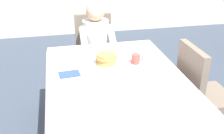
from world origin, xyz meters
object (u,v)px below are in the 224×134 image
(plate_breakfast, at_px, (106,64))
(breakfast_stack, at_px, (106,59))
(diner_person, at_px, (97,41))
(cup_coffee, at_px, (136,59))
(chair_right_side, at_px, (199,88))
(spoon_near_edge, at_px, (117,83))
(fork_left_of_plate, at_px, (85,68))
(knife_right_of_plate, at_px, (128,64))
(chair_diner, at_px, (95,48))
(dining_table_main, at_px, (116,85))
(syrup_pitcher, at_px, (73,60))

(plate_breakfast, distance_m, breakfast_stack, 0.05)
(diner_person, height_order, cup_coffee, diner_person)
(chair_right_side, bearing_deg, spoon_near_edge, -80.99)
(fork_left_of_plate, xyz_separation_m, knife_right_of_plate, (0.38, 0.00, 0.00))
(chair_right_side, bearing_deg, chair_diner, -146.69)
(knife_right_of_plate, bearing_deg, chair_diner, 4.51)
(plate_breakfast, bearing_deg, cup_coffee, -3.96)
(breakfast_stack, relative_size, fork_left_of_plate, 1.07)
(dining_table_main, height_order, plate_breakfast, plate_breakfast)
(plate_breakfast, relative_size, knife_right_of_plate, 1.40)
(syrup_pitcher, bearing_deg, chair_right_side, -15.23)
(diner_person, bearing_deg, spoon_near_edge, 88.91)
(chair_right_side, bearing_deg, dining_table_main, -90.00)
(knife_right_of_plate, relative_size, spoon_near_edge, 1.33)
(cup_coffee, xyz_separation_m, spoon_near_edge, (-0.25, -0.32, -0.04))
(chair_diner, distance_m, chair_right_side, 1.40)
(breakfast_stack, distance_m, syrup_pitcher, 0.30)
(chair_right_side, xyz_separation_m, knife_right_of_plate, (-0.62, 0.20, 0.21))
(breakfast_stack, xyz_separation_m, spoon_near_edge, (0.02, -0.35, -0.06))
(syrup_pitcher, xyz_separation_m, knife_right_of_plate, (0.48, -0.10, -0.04))
(breakfast_stack, relative_size, syrup_pitcher, 2.41)
(cup_coffee, bearing_deg, fork_left_of_plate, -179.77)
(diner_person, height_order, fork_left_of_plate, diner_person)
(diner_person, relative_size, cup_coffee, 9.91)
(syrup_pitcher, bearing_deg, diner_person, 65.43)
(knife_right_of_plate, xyz_separation_m, spoon_near_edge, (-0.17, -0.32, 0.00))
(cup_coffee, bearing_deg, spoon_near_edge, -127.28)
(chair_diner, xyz_separation_m, plate_breakfast, (-0.04, -0.95, 0.22))
(breakfast_stack, bearing_deg, diner_person, 87.31)
(plate_breakfast, xyz_separation_m, syrup_pitcher, (-0.29, 0.08, 0.03))
(diner_person, bearing_deg, cup_coffee, 105.48)
(cup_coffee, bearing_deg, diner_person, 105.48)
(syrup_pitcher, distance_m, knife_right_of_plate, 0.49)
(chair_diner, relative_size, chair_right_side, 1.00)
(breakfast_stack, bearing_deg, plate_breakfast, -91.38)
(plate_breakfast, bearing_deg, dining_table_main, -80.77)
(spoon_near_edge, bearing_deg, chair_diner, 75.71)
(breakfast_stack, distance_m, fork_left_of_plate, 0.20)
(cup_coffee, distance_m, syrup_pitcher, 0.56)
(spoon_near_edge, bearing_deg, dining_table_main, 67.74)
(chair_diner, height_order, syrup_pitcher, chair_diner)
(cup_coffee, height_order, spoon_near_edge, cup_coffee)
(plate_breakfast, relative_size, fork_left_of_plate, 1.56)
(breakfast_stack, xyz_separation_m, cup_coffee, (0.26, -0.02, -0.02))
(fork_left_of_plate, height_order, knife_right_of_plate, same)
(diner_person, xyz_separation_m, knife_right_of_plate, (0.15, -0.82, 0.07))
(chair_right_side, bearing_deg, knife_right_of_plate, -107.79)
(dining_table_main, bearing_deg, knife_right_of_plate, 51.95)
(knife_right_of_plate, bearing_deg, spoon_near_edge, 147.22)
(breakfast_stack, xyz_separation_m, knife_right_of_plate, (0.19, -0.03, -0.06))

